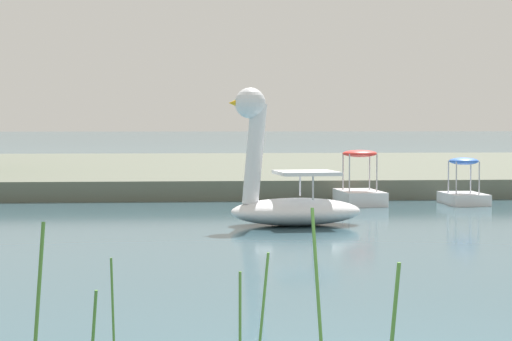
{
  "coord_description": "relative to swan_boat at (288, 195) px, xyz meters",
  "views": [
    {
      "loc": [
        -1.62,
        -7.35,
        2.22
      ],
      "look_at": [
        0.47,
        17.35,
        1.04
      ],
      "focal_mm": 67.25,
      "sensor_mm": 36.0,
      "label": 1
    }
  ],
  "objects": [
    {
      "name": "pedal_boat_blue",
      "position": [
        5.58,
        5.27,
        -0.3
      ],
      "size": [
        1.05,
        1.76,
        1.31
      ],
      "color": "white",
      "rests_on": "ground_plane"
    },
    {
      "name": "swan_boat",
      "position": [
        0.0,
        0.0,
        0.0
      ],
      "size": [
        3.05,
        1.88,
        3.04
      ],
      "color": "white",
      "rests_on": "ground_plane"
    },
    {
      "name": "pedal_boat_red",
      "position": [
        2.66,
        5.48,
        -0.26
      ],
      "size": [
        1.19,
        2.19,
        1.52
      ],
      "color": "white",
      "rests_on": "ground_plane"
    },
    {
      "name": "reed_clump_foreground",
      "position": [
        -2.14,
        -12.86,
        -0.06
      ],
      "size": [
        3.01,
        1.37,
        1.46
      ],
      "color": "#4C7F33",
      "rests_on": "ground_plane"
    },
    {
      "name": "shore_bank_far",
      "position": [
        -0.88,
        20.59,
        -0.38
      ],
      "size": [
        159.71,
        27.56,
        0.59
      ],
      "primitive_type": "cube",
      "color": "#5B6051",
      "rests_on": "ground_plane"
    }
  ]
}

